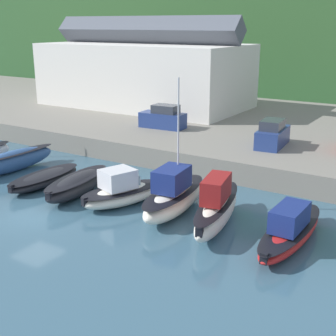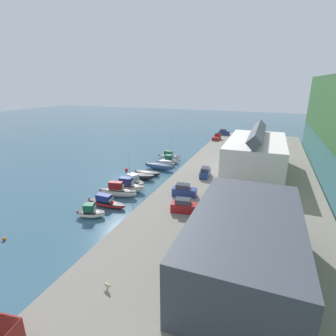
{
  "view_description": "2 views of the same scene",
  "coord_description": "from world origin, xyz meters",
  "px_view_note": "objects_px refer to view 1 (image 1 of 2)",
  "views": [
    {
      "loc": [
        20.39,
        -17.55,
        10.97
      ],
      "look_at": [
        3.62,
        9.11,
        1.21
      ],
      "focal_mm": 50.0,
      "sensor_mm": 36.0,
      "label": 1
    },
    {
      "loc": [
        49.07,
        29.86,
        20.72
      ],
      "look_at": [
        -3.38,
        9.6,
        2.39
      ],
      "focal_mm": 28.0,
      "sensor_mm": 36.0,
      "label": 2
    }
  ],
  "objects_px": {
    "moored_boat_5": "(77,184)",
    "moored_boat_7": "(174,196)",
    "moored_boat_9": "(290,230)",
    "parked_car_1": "(273,135)",
    "moored_boat_3": "(13,161)",
    "moored_boat_8": "(217,208)",
    "moored_boat_6": "(121,192)",
    "moored_boat_4": "(44,178)",
    "parked_car_3": "(163,118)"
  },
  "relations": [
    {
      "from": "moored_boat_9",
      "to": "parked_car_1",
      "type": "height_order",
      "value": "parked_car_1"
    },
    {
      "from": "moored_boat_4",
      "to": "moored_boat_5",
      "type": "bearing_deg",
      "value": -4.48
    },
    {
      "from": "moored_boat_3",
      "to": "moored_boat_8",
      "type": "bearing_deg",
      "value": -0.62
    },
    {
      "from": "moored_boat_4",
      "to": "parked_car_1",
      "type": "distance_m",
      "value": 17.67
    },
    {
      "from": "moored_boat_5",
      "to": "moored_boat_6",
      "type": "relative_size",
      "value": 1.09
    },
    {
      "from": "moored_boat_7",
      "to": "moored_boat_9",
      "type": "height_order",
      "value": "moored_boat_7"
    },
    {
      "from": "moored_boat_5",
      "to": "moored_boat_7",
      "type": "relative_size",
      "value": 0.84
    },
    {
      "from": "moored_boat_4",
      "to": "moored_boat_7",
      "type": "bearing_deg",
      "value": 1.8
    },
    {
      "from": "parked_car_1",
      "to": "parked_car_3",
      "type": "bearing_deg",
      "value": 168.4
    },
    {
      "from": "moored_boat_5",
      "to": "parked_car_3",
      "type": "distance_m",
      "value": 14.52
    },
    {
      "from": "moored_boat_4",
      "to": "parked_car_3",
      "type": "relative_size",
      "value": 1.49
    },
    {
      "from": "moored_boat_6",
      "to": "moored_boat_8",
      "type": "xyz_separation_m",
      "value": [
        6.61,
        0.12,
        0.29
      ]
    },
    {
      "from": "moored_boat_8",
      "to": "moored_boat_9",
      "type": "bearing_deg",
      "value": -10.2
    },
    {
      "from": "moored_boat_3",
      "to": "moored_boat_7",
      "type": "bearing_deg",
      "value": 0.45
    },
    {
      "from": "moored_boat_5",
      "to": "moored_boat_6",
      "type": "xyz_separation_m",
      "value": [
        3.52,
        0.2,
        0.11
      ]
    },
    {
      "from": "moored_boat_5",
      "to": "moored_boat_8",
      "type": "xyz_separation_m",
      "value": [
        10.14,
        0.32,
        0.4
      ]
    },
    {
      "from": "moored_boat_7",
      "to": "parked_car_1",
      "type": "bearing_deg",
      "value": 76.58
    },
    {
      "from": "moored_boat_6",
      "to": "moored_boat_8",
      "type": "bearing_deg",
      "value": 20.44
    },
    {
      "from": "moored_boat_6",
      "to": "parked_car_3",
      "type": "height_order",
      "value": "parked_car_3"
    },
    {
      "from": "moored_boat_3",
      "to": "moored_boat_9",
      "type": "distance_m",
      "value": 22.13
    },
    {
      "from": "moored_boat_4",
      "to": "moored_boat_9",
      "type": "relative_size",
      "value": 0.83
    },
    {
      "from": "moored_boat_6",
      "to": "parked_car_1",
      "type": "height_order",
      "value": "parked_car_1"
    },
    {
      "from": "moored_boat_5",
      "to": "moored_boat_9",
      "type": "distance_m",
      "value": 14.34
    },
    {
      "from": "moored_boat_3",
      "to": "moored_boat_9",
      "type": "relative_size",
      "value": 1.0
    },
    {
      "from": "moored_boat_3",
      "to": "parked_car_3",
      "type": "relative_size",
      "value": 1.8
    },
    {
      "from": "moored_boat_5",
      "to": "moored_boat_7",
      "type": "distance_m",
      "value": 7.11
    },
    {
      "from": "moored_boat_5",
      "to": "moored_boat_4",
      "type": "bearing_deg",
      "value": 168.36
    },
    {
      "from": "parked_car_3",
      "to": "moored_boat_9",
      "type": "bearing_deg",
      "value": -133.57
    },
    {
      "from": "moored_boat_9",
      "to": "moored_boat_3",
      "type": "bearing_deg",
      "value": 179.13
    },
    {
      "from": "moored_boat_4",
      "to": "moored_boat_8",
      "type": "bearing_deg",
      "value": -0.78
    },
    {
      "from": "moored_boat_3",
      "to": "parked_car_1",
      "type": "distance_m",
      "value": 20.3
    },
    {
      "from": "moored_boat_8",
      "to": "moored_boat_9",
      "type": "relative_size",
      "value": 0.98
    },
    {
      "from": "moored_boat_3",
      "to": "moored_boat_6",
      "type": "bearing_deg",
      "value": -2.93
    },
    {
      "from": "moored_boat_9",
      "to": "parked_car_3",
      "type": "bearing_deg",
      "value": 141.6
    },
    {
      "from": "moored_boat_6",
      "to": "parked_car_1",
      "type": "distance_m",
      "value": 13.94
    },
    {
      "from": "moored_boat_6",
      "to": "moored_boat_8",
      "type": "height_order",
      "value": "moored_boat_8"
    },
    {
      "from": "moored_boat_3",
      "to": "parked_car_3",
      "type": "height_order",
      "value": "parked_car_3"
    },
    {
      "from": "moored_boat_6",
      "to": "moored_boat_9",
      "type": "relative_size",
      "value": 0.79
    },
    {
      "from": "parked_car_3",
      "to": "moored_boat_7",
      "type": "bearing_deg",
      "value": -149.08
    },
    {
      "from": "moored_boat_5",
      "to": "moored_boat_3",
      "type": "bearing_deg",
      "value": 162.49
    },
    {
      "from": "moored_boat_3",
      "to": "moored_boat_7",
      "type": "relative_size",
      "value": 0.97
    },
    {
      "from": "moored_boat_8",
      "to": "parked_car_1",
      "type": "height_order",
      "value": "parked_car_1"
    },
    {
      "from": "moored_boat_6",
      "to": "moored_boat_9",
      "type": "xyz_separation_m",
      "value": [
        10.8,
        0.25,
        -0.08
      ]
    },
    {
      "from": "moored_boat_3",
      "to": "moored_boat_8",
      "type": "xyz_separation_m",
      "value": [
        17.92,
        -0.91,
        0.27
      ]
    },
    {
      "from": "moored_boat_6",
      "to": "moored_boat_9",
      "type": "height_order",
      "value": "moored_boat_6"
    },
    {
      "from": "moored_boat_6",
      "to": "parked_car_1",
      "type": "xyz_separation_m",
      "value": [
        5.11,
        12.85,
        1.76
      ]
    },
    {
      "from": "parked_car_1",
      "to": "parked_car_3",
      "type": "xyz_separation_m",
      "value": [
        -10.97,
        1.16,
        0.0
      ]
    },
    {
      "from": "moored_boat_6",
      "to": "moored_boat_9",
      "type": "distance_m",
      "value": 10.81
    },
    {
      "from": "moored_boat_7",
      "to": "moored_boat_8",
      "type": "xyz_separation_m",
      "value": [
        3.08,
        -0.43,
        0.04
      ]
    },
    {
      "from": "moored_boat_5",
      "to": "parked_car_3",
      "type": "height_order",
      "value": "parked_car_3"
    }
  ]
}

